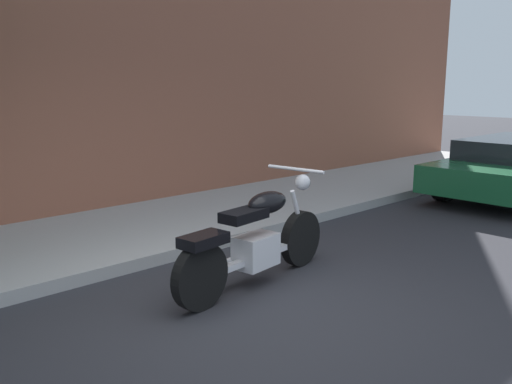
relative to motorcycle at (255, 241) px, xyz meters
The scene contains 3 objects.
ground_plane 0.88m from the motorcycle, 131.56° to the right, with size 60.00×60.00×0.00m, color #28282D.
sidewalk 2.45m from the motorcycle, 101.84° to the left, with size 22.01×2.46×0.14m, color #9B9B9B.
motorcycle is the anchor object (origin of this frame).
Camera 1 is at (-3.02, -3.16, 1.97)m, focal length 37.94 mm.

